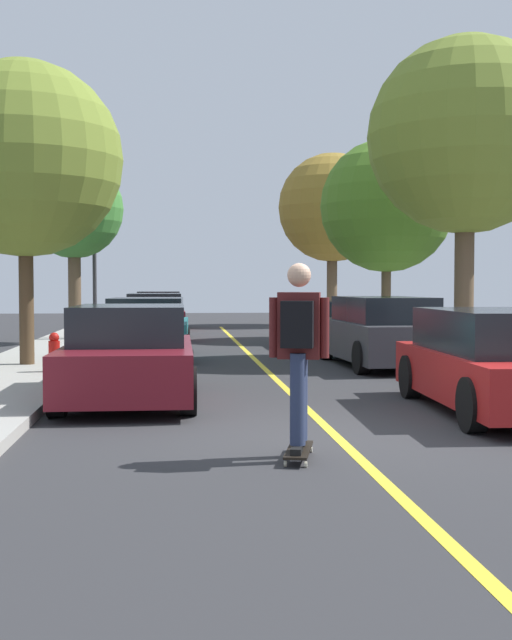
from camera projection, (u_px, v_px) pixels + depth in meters
ground at (336, 436)px, 9.00m from camera, size 80.00×80.00×0.00m
center_line at (287, 390)px, 12.97m from camera, size 0.12×39.20×0.01m
parked_car_left_nearest at (130, 355)px, 11.69m from camera, size 1.90×4.10×1.39m
parked_car_left_near at (147, 329)px, 18.47m from camera, size 2.03×4.18×1.40m
parked_car_left_far at (155, 317)px, 24.95m from camera, size 1.96×4.27×1.43m
parked_car_left_farthest at (159, 311)px, 30.84m from camera, size 1.93×4.54×1.44m
parked_car_right_nearest at (496, 362)px, 10.65m from camera, size 1.94×4.30×1.36m
parked_car_right_near at (380, 332)px, 16.70m from camera, size 1.96×4.50×1.44m
parked_car_right_far at (328, 324)px, 22.40m from camera, size 1.86×4.35×1.25m
street_tree_left_nearest at (25, 160)px, 15.59m from camera, size 3.79×3.79×5.88m
street_tree_left_near at (74, 210)px, 23.06m from camera, size 2.82×2.82×5.14m
street_tree_right_nearest at (466, 137)px, 17.98m from camera, size 4.38×4.38×7.08m
street_tree_right_near at (387, 206)px, 24.74m from camera, size 4.09×4.09×6.03m
street_tree_right_far at (332, 208)px, 33.38m from camera, size 4.49×4.49×7.01m
fire_hydrant at (54, 352)px, 14.39m from camera, size 0.20×0.20×0.70m
streetlamp at (94, 238)px, 23.97m from camera, size 0.36×0.24×5.13m
skateboard at (299, 450)px, 7.79m from camera, size 0.41×0.87×0.10m
skateboarder at (299, 344)px, 7.71m from camera, size 0.58×0.70×1.79m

